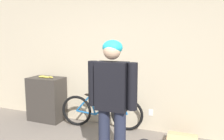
# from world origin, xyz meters

# --- Properties ---
(wall_back) EXTENTS (8.00, 0.07, 2.60)m
(wall_back) POSITION_xyz_m (0.00, 2.37, 1.30)
(wall_back) COLOR beige
(wall_back) RESTS_ON ground_plane
(side_shelf) EXTENTS (0.72, 0.44, 0.90)m
(side_shelf) POSITION_xyz_m (-1.59, 2.10, 0.45)
(side_shelf) COLOR #38332D
(side_shelf) RESTS_ON ground_plane
(person) EXTENTS (0.65, 0.25, 1.68)m
(person) POSITION_xyz_m (0.32, 0.96, 0.99)
(person) COLOR #23283D
(person) RESTS_ON ground_plane
(bicycle) EXTENTS (1.60, 0.46, 0.68)m
(bicycle) POSITION_xyz_m (-0.36, 2.12, 0.32)
(bicycle) COLOR black
(bicycle) RESTS_ON ground_plane
(banana) EXTENTS (0.37, 0.10, 0.04)m
(banana) POSITION_xyz_m (-1.56, 2.07, 0.92)
(banana) COLOR #EAD64C
(banana) RESTS_ON side_shelf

